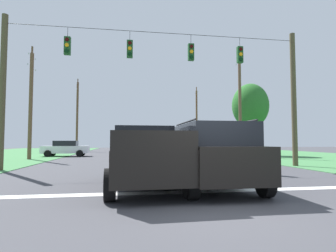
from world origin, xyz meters
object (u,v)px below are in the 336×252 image
pickup_truck (144,157)px  overhead_signal_span (160,87)px  utility_pole_mid_right (240,106)px  utility_pole_mid_left (31,102)px  tree_roadside_right (250,106)px  suv_black (211,154)px  distant_car_crossing_white (66,148)px  utility_pole_far_left (77,115)px  utility_pole_far_right (197,120)px

pickup_truck → overhead_signal_span: bearing=78.0°
overhead_signal_span → utility_pole_mid_right: utility_pole_mid_right is taller
overhead_signal_span → utility_pole_mid_left: 12.79m
tree_roadside_right → suv_black: bearing=-119.3°
distant_car_crossing_white → utility_pole_far_left: size_ratio=0.39×
pickup_truck → utility_pole_far_left: bearing=103.2°
suv_black → utility_pole_far_left: (-9.94, 34.08, 4.39)m
suv_black → utility_pole_far_left: utility_pole_far_left is taller
distant_car_crossing_white → utility_pole_mid_right: utility_pole_mid_right is taller
tree_roadside_right → utility_pole_far_left: bearing=141.1°
overhead_signal_span → distant_car_crossing_white: bearing=120.4°
distant_car_crossing_white → tree_roadside_right: tree_roadside_right is taller
utility_pole_mid_left → suv_black: bearing=-55.5°
suv_black → utility_pole_far_left: 35.77m
pickup_truck → utility_pole_mid_left: 17.03m
overhead_signal_span → tree_roadside_right: (10.87, 11.58, 0.70)m
overhead_signal_span → tree_roadside_right: bearing=46.8°
utility_pole_far_left → utility_pole_mid_left: bearing=-91.0°
distant_car_crossing_white → utility_pole_far_left: 15.61m
utility_pole_mid_right → utility_pole_far_left: bearing=134.3°
tree_roadside_right → distant_car_crossing_white: bearing=175.9°
overhead_signal_span → distant_car_crossing_white: overhead_signal_span is taller
overhead_signal_span → utility_pole_far_right: 27.62m
pickup_truck → utility_pole_mid_left: (-8.22, 14.46, 3.64)m
utility_pole_far_right → utility_pole_mid_left: 25.47m
utility_pole_far_left → tree_roadside_right: utility_pole_far_left is taller
distant_car_crossing_white → utility_pole_mid_right: 17.21m
distant_car_crossing_white → utility_pole_far_left: (-1.55, 14.82, 4.66)m
overhead_signal_span → utility_pole_mid_right: 12.86m
overhead_signal_span → utility_pole_mid_left: (-9.47, 8.59, 0.17)m
utility_pole_far_left → suv_black: bearing=-73.7°
utility_pole_mid_left → utility_pole_far_left: (0.34, 19.12, 0.85)m
pickup_truck → tree_roadside_right: tree_roadside_right is taller
suv_black → utility_pole_mid_left: utility_pole_mid_left is taller
suv_black → utility_pole_mid_right: bearing=63.2°
pickup_truck → distant_car_crossing_white: size_ratio=1.26×
utility_pole_mid_left → distant_car_crossing_white: bearing=66.3°
distant_car_crossing_white → utility_pole_mid_right: size_ratio=0.44×
overhead_signal_span → suv_black: bearing=-82.8°
utility_pole_mid_right → utility_pole_mid_left: size_ratio=1.07×
distant_car_crossing_white → tree_roadside_right: 19.01m
utility_pole_far_right → utility_pole_mid_left: (-18.49, -17.51, -0.25)m
utility_pole_far_left → utility_pole_far_right: bearing=-5.1°
overhead_signal_span → tree_roadside_right: 15.90m
distant_car_crossing_white → utility_pole_far_right: utility_pole_far_right is taller
utility_pole_far_left → tree_roadside_right: size_ratio=1.48×
pickup_truck → utility_pole_mid_right: bearing=56.7°
pickup_truck → suv_black: suv_black is taller
overhead_signal_span → utility_pole_far_right: size_ratio=1.64×
utility_pole_far_left → overhead_signal_span: bearing=-71.8°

